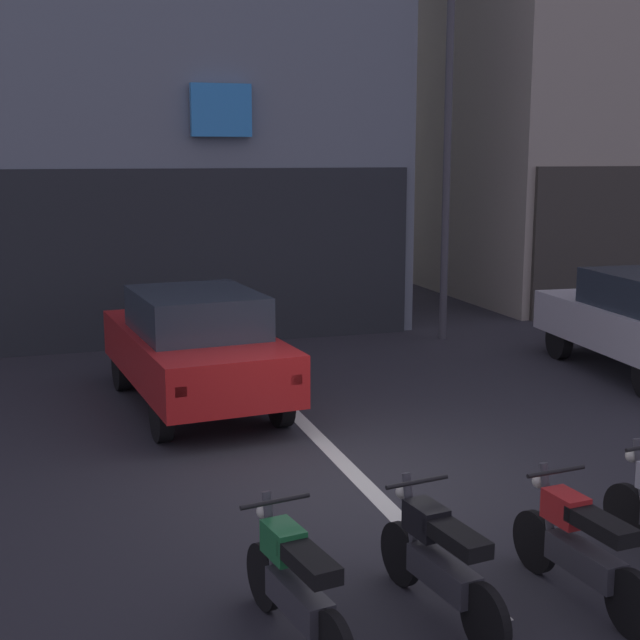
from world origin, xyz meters
The scene contains 8 objects.
ground_plane centered at (0.00, 0.00, 0.00)m, with size 120.00×120.00×0.00m, color #2B2B30.
lane_centre_line centered at (0.00, 6.00, 0.00)m, with size 0.20×18.00×0.01m, color silver.
building_far_right centered at (11.06, 12.29, 5.73)m, with size 9.31×9.32×11.47m.
car_red_crossing_near centered at (-1.20, 3.37, 0.89)m, with size 2.14×4.25×1.64m.
street_lamp centered at (4.04, 6.56, 4.09)m, with size 0.36×0.36×6.70m.
motorcycle_green_row_leftmost centered at (-1.55, -2.80, 0.46)m, with size 0.55×1.66×0.98m.
motorcycle_black_row_left_mid centered at (-0.41, -2.76, 0.46)m, with size 0.55×1.66×0.98m.
motorcycle_red_row_centre centered at (0.72, -2.88, 0.46)m, with size 0.55×1.67×0.98m.
Camera 1 is at (-3.14, -8.37, 3.45)m, focal length 49.55 mm.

